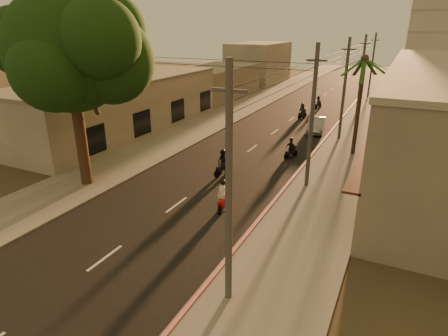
{
  "coord_description": "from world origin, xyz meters",
  "views": [
    {
      "loc": [
        11.15,
        -14.61,
        9.89
      ],
      "look_at": [
        1.44,
        5.44,
        1.39
      ],
      "focal_mm": 30.0,
      "sensor_mm": 36.0,
      "label": 1
    }
  ],
  "objects_px": {
    "scooter_mid_b": "(291,149)",
    "parked_car": "(316,125)",
    "scooter_far_a": "(302,111)",
    "scooter_far_b": "(318,103)",
    "palm_tree": "(364,65)",
    "broadleaf_tree": "(75,51)",
    "scooter_red": "(223,197)",
    "scooter_mid_a": "(223,164)"
  },
  "relations": [
    {
      "from": "scooter_far_b",
      "to": "scooter_far_a",
      "type": "bearing_deg",
      "value": -78.39
    },
    {
      "from": "scooter_far_a",
      "to": "scooter_red",
      "type": "bearing_deg",
      "value": -69.75
    },
    {
      "from": "scooter_red",
      "to": "scooter_far_a",
      "type": "relative_size",
      "value": 1.07
    },
    {
      "from": "scooter_far_b",
      "to": "scooter_mid_a",
      "type": "bearing_deg",
      "value": -76.22
    },
    {
      "from": "broadleaf_tree",
      "to": "scooter_mid_a",
      "type": "relative_size",
      "value": 6.28
    },
    {
      "from": "scooter_mid_b",
      "to": "parked_car",
      "type": "xyz_separation_m",
      "value": [
        0.05,
        8.75,
        -0.05
      ]
    },
    {
      "from": "scooter_red",
      "to": "scooter_mid_a",
      "type": "bearing_deg",
      "value": 106.91
    },
    {
      "from": "scooter_mid_b",
      "to": "scooter_far_b",
      "type": "bearing_deg",
      "value": 116.75
    },
    {
      "from": "scooter_red",
      "to": "scooter_far_b",
      "type": "xyz_separation_m",
      "value": [
        -1.37,
        30.31,
        -0.07
      ]
    },
    {
      "from": "broadleaf_tree",
      "to": "scooter_far_b",
      "type": "height_order",
      "value": "broadleaf_tree"
    },
    {
      "from": "parked_car",
      "to": "palm_tree",
      "type": "bearing_deg",
      "value": -60.84
    },
    {
      "from": "palm_tree",
      "to": "scooter_far_a",
      "type": "height_order",
      "value": "palm_tree"
    },
    {
      "from": "broadleaf_tree",
      "to": "palm_tree",
      "type": "distance_m",
      "value": 20.18
    },
    {
      "from": "parked_car",
      "to": "scooter_red",
      "type": "bearing_deg",
      "value": -100.34
    },
    {
      "from": "scooter_far_a",
      "to": "parked_car",
      "type": "xyz_separation_m",
      "value": [
        2.77,
        -5.1,
        -0.09
      ]
    },
    {
      "from": "palm_tree",
      "to": "scooter_red",
      "type": "height_order",
      "value": "palm_tree"
    },
    {
      "from": "scooter_red",
      "to": "parked_car",
      "type": "relative_size",
      "value": 0.42
    },
    {
      "from": "palm_tree",
      "to": "scooter_far_b",
      "type": "height_order",
      "value": "palm_tree"
    },
    {
      "from": "scooter_mid_a",
      "to": "scooter_far_b",
      "type": "height_order",
      "value": "scooter_mid_a"
    },
    {
      "from": "scooter_far_a",
      "to": "parked_car",
      "type": "distance_m",
      "value": 5.81
    },
    {
      "from": "broadleaf_tree",
      "to": "scooter_far_a",
      "type": "xyz_separation_m",
      "value": [
        7.51,
        24.77,
        -7.67
      ]
    },
    {
      "from": "scooter_far_a",
      "to": "scooter_mid_a",
      "type": "bearing_deg",
      "value": -75.48
    },
    {
      "from": "broadleaf_tree",
      "to": "scooter_mid_b",
      "type": "xyz_separation_m",
      "value": [
        10.24,
        10.91,
        -7.71
      ]
    },
    {
      "from": "scooter_mid_b",
      "to": "scooter_far_a",
      "type": "relative_size",
      "value": 0.94
    },
    {
      "from": "palm_tree",
      "to": "scooter_red",
      "type": "relative_size",
      "value": 4.34
    },
    {
      "from": "scooter_red",
      "to": "parked_car",
      "type": "height_order",
      "value": "scooter_red"
    },
    {
      "from": "scooter_mid_b",
      "to": "scooter_red",
      "type": "bearing_deg",
      "value": -74.69
    },
    {
      "from": "scooter_far_a",
      "to": "palm_tree",
      "type": "bearing_deg",
      "value": -41.02
    },
    {
      "from": "palm_tree",
      "to": "scooter_far_b",
      "type": "relative_size",
      "value": 5.05
    },
    {
      "from": "scooter_red",
      "to": "scooter_mid_a",
      "type": "distance_m",
      "value": 5.27
    },
    {
      "from": "scooter_red",
      "to": "palm_tree",
      "type": "bearing_deg",
      "value": 59.37
    },
    {
      "from": "broadleaf_tree",
      "to": "scooter_far_b",
      "type": "bearing_deg",
      "value": 75.51
    },
    {
      "from": "broadleaf_tree",
      "to": "palm_tree",
      "type": "relative_size",
      "value": 1.48
    },
    {
      "from": "scooter_red",
      "to": "parked_car",
      "type": "xyz_separation_m",
      "value": [
        0.94,
        19.15,
        -0.11
      ]
    },
    {
      "from": "broadleaf_tree",
      "to": "scooter_far_a",
      "type": "bearing_deg",
      "value": 73.12
    },
    {
      "from": "broadleaf_tree",
      "to": "scooter_red",
      "type": "distance_m",
      "value": 12.09
    },
    {
      "from": "broadleaf_tree",
      "to": "palm_tree",
      "type": "xyz_separation_m",
      "value": [
        14.61,
        13.86,
        -1.33
      ]
    },
    {
      "from": "palm_tree",
      "to": "scooter_far_b",
      "type": "distance_m",
      "value": 19.32
    },
    {
      "from": "broadleaf_tree",
      "to": "parked_car",
      "type": "distance_m",
      "value": 23.51
    },
    {
      "from": "scooter_far_a",
      "to": "scooter_far_b",
      "type": "relative_size",
      "value": 1.09
    },
    {
      "from": "scooter_red",
      "to": "scooter_mid_a",
      "type": "xyz_separation_m",
      "value": [
        -2.31,
        4.74,
        0.05
      ]
    },
    {
      "from": "scooter_mid_b",
      "to": "scooter_far_a",
      "type": "height_order",
      "value": "scooter_far_a"
    }
  ]
}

